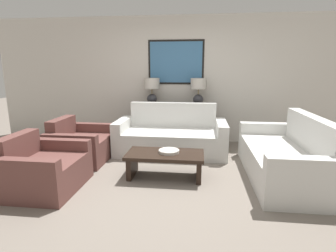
{
  "coord_description": "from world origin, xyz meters",
  "views": [
    {
      "loc": [
        0.51,
        -3.42,
        1.58
      ],
      "look_at": [
        0.01,
        0.75,
        0.65
      ],
      "focal_mm": 28.0,
      "sensor_mm": 36.0,
      "label": 1
    }
  ],
  "objects": [
    {
      "name": "ground_plane",
      "position": [
        0.0,
        0.0,
        0.0
      ],
      "size": [
        20.0,
        20.0,
        0.0
      ],
      "primitive_type": "plane",
      "color": "slate"
    },
    {
      "name": "back_wall",
      "position": [
        0.0,
        2.31,
        1.33
      ],
      "size": [
        8.04,
        0.12,
        2.65
      ],
      "color": "beige",
      "rests_on": "ground_plane"
    },
    {
      "name": "console_table",
      "position": [
        0.0,
        2.05,
        0.4
      ],
      "size": [
        1.43,
        0.37,
        0.81
      ],
      "color": "#332319",
      "rests_on": "ground_plane"
    },
    {
      "name": "table_lamp_left",
      "position": [
        -0.49,
        2.05,
        1.16
      ],
      "size": [
        0.33,
        0.33,
        0.57
      ],
      "color": "#333338",
      "rests_on": "console_table"
    },
    {
      "name": "table_lamp_right",
      "position": [
        0.49,
        2.05,
        1.16
      ],
      "size": [
        0.33,
        0.33,
        0.57
      ],
      "color": "#333338",
      "rests_on": "console_table"
    },
    {
      "name": "couch_by_back_wall",
      "position": [
        0.0,
        1.37,
        0.3
      ],
      "size": [
        2.04,
        0.95,
        0.92
      ],
      "color": "silver",
      "rests_on": "ground_plane"
    },
    {
      "name": "couch_by_side",
      "position": [
        1.79,
        0.39,
        0.3
      ],
      "size": [
        0.95,
        2.04,
        0.92
      ],
      "color": "silver",
      "rests_on": "ground_plane"
    },
    {
      "name": "coffee_table",
      "position": [
        0.03,
        0.19,
        0.27
      ],
      "size": [
        1.12,
        0.56,
        0.37
      ],
      "color": "black",
      "rests_on": "ground_plane"
    },
    {
      "name": "decorative_bowl",
      "position": [
        0.09,
        0.21,
        0.39
      ],
      "size": [
        0.3,
        0.3,
        0.04
      ],
      "color": "beige",
      "rests_on": "coffee_table"
    },
    {
      "name": "armchair_near_back_wall",
      "position": [
        -1.53,
        0.75,
        0.26
      ],
      "size": [
        0.89,
        1.0,
        0.74
      ],
      "color": "brown",
      "rests_on": "ground_plane"
    },
    {
      "name": "armchair_near_camera",
      "position": [
        -1.53,
        -0.38,
        0.26
      ],
      "size": [
        0.89,
        1.0,
        0.74
      ],
      "color": "brown",
      "rests_on": "ground_plane"
    }
  ]
}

